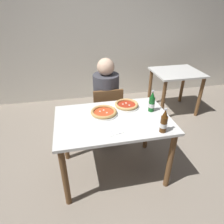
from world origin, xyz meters
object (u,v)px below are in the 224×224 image
beer_bottle_left (164,122)px  napkin_with_cutlery (112,130)px  dining_table_background (176,80)px  beer_bottle_center (152,103)px  chair_behind_table (107,112)px  pizza_marinara_far (104,112)px  dining_table_main (113,127)px  diner_seated (106,104)px  pizza_margherita_near (126,105)px

beer_bottle_left → napkin_with_cutlery: bearing=164.8°
dining_table_background → beer_bottle_left: size_ratio=3.24×
beer_bottle_center → chair_behind_table: bearing=126.5°
pizza_marinara_far → napkin_with_cutlery: bearing=-85.3°
beer_bottle_left → beer_bottle_center: bearing=84.2°
dining_table_main → diner_seated: diner_seated is taller
diner_seated → beer_bottle_center: bearing=-55.9°
diner_seated → pizza_margherita_near: size_ratio=4.15×
beer_bottle_center → dining_table_background: bearing=51.4°
dining_table_main → beer_bottle_left: (0.41, -0.32, 0.22)m
chair_behind_table → beer_bottle_center: 0.77m
dining_table_background → beer_bottle_left: (-1.00, -1.59, 0.26)m
dining_table_background → napkin_with_cutlery: napkin_with_cutlery is taller
dining_table_main → beer_bottle_center: size_ratio=4.86×
pizza_margherita_near → beer_bottle_left: 0.59m
chair_behind_table → beer_bottle_center: beer_bottle_center is taller
diner_seated → beer_bottle_left: (0.36, -0.98, 0.27)m
diner_seated → pizza_margherita_near: bearing=-69.8°
pizza_margherita_near → beer_bottle_center: (0.24, -0.16, 0.08)m
pizza_marinara_far → napkin_with_cutlery: 0.31m
pizza_margherita_near → chair_behind_table: bearing=112.6°
pizza_margherita_near → pizza_marinara_far: 0.31m
chair_behind_table → diner_seated: bearing=-90.2°
chair_behind_table → beer_bottle_left: (0.36, -0.93, 0.37)m
dining_table_main → beer_bottle_left: beer_bottle_left is taller
dining_table_background → pizza_marinara_far: 1.89m
napkin_with_cutlery → beer_bottle_center: bearing=28.2°
napkin_with_cutlery → pizza_margherita_near: bearing=58.5°
pizza_margherita_near → diner_seated: bearing=110.2°
beer_bottle_left → beer_bottle_center: same height
dining_table_main → pizza_marinara_far: pizza_marinara_far is taller
pizza_marinara_far → beer_bottle_left: size_ratio=1.23×
dining_table_background → beer_bottle_center: size_ratio=3.24×
dining_table_background → napkin_with_cutlery: (-1.46, -1.47, 0.16)m
dining_table_main → pizza_margherita_near: pizza_margherita_near is taller
pizza_margherita_near → pizza_marinara_far: size_ratio=0.95×
dining_table_background → beer_bottle_left: 1.90m
dining_table_main → dining_table_background: size_ratio=1.50×
pizza_margherita_near → pizza_marinara_far: (-0.29, -0.11, -0.00)m
dining_table_main → diner_seated: (0.05, 0.66, -0.05)m
diner_seated → napkin_with_cutlery: (-0.10, -0.86, 0.17)m
dining_table_background → napkin_with_cutlery: 2.08m
beer_bottle_left → napkin_with_cutlery: beer_bottle_left is taller
chair_behind_table → beer_bottle_left: size_ratio=3.44×
pizza_marinara_far → beer_bottle_center: 0.53m
dining_table_main → beer_bottle_center: 0.50m
pizza_margherita_near → beer_bottle_center: beer_bottle_center is taller
chair_behind_table → beer_bottle_left: bearing=111.4°
chair_behind_table → napkin_with_cutlery: (-0.10, -0.81, 0.27)m
chair_behind_table → pizza_margherita_near: chair_behind_table is taller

